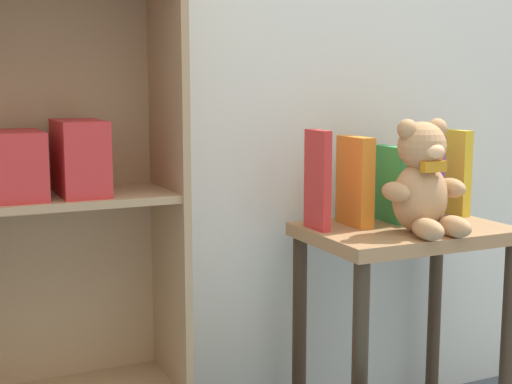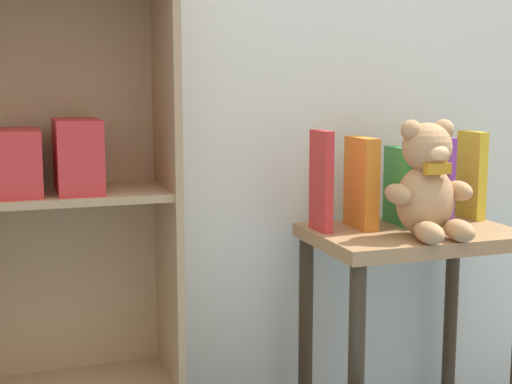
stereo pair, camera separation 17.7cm
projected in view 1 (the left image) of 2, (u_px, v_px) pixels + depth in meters
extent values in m
cube|color=tan|center=(168.00, 192.00, 1.70)|extent=(0.02, 0.28, 1.49)
cube|color=tan|center=(42.00, 191.00, 1.70)|extent=(0.57, 0.02, 1.49)
cube|color=tan|center=(50.00, 199.00, 1.59)|extent=(0.53, 0.26, 0.02)
cube|color=red|center=(19.00, 165.00, 1.54)|extent=(0.10, 0.19, 0.15)
cube|color=red|center=(80.00, 157.00, 1.59)|extent=(0.10, 0.19, 0.17)
cube|color=#9E754C|center=(405.00, 233.00, 1.92)|extent=(0.53, 0.37, 0.04)
cylinder|color=#37291A|center=(360.00, 378.00, 1.73)|extent=(0.04, 0.04, 0.58)
cylinder|color=#37291A|center=(508.00, 348.00, 1.92)|extent=(0.04, 0.04, 0.58)
cylinder|color=#37291A|center=(299.00, 337.00, 2.01)|extent=(0.04, 0.04, 0.58)
cylinder|color=#37291A|center=(434.00, 315.00, 2.20)|extent=(0.04, 0.04, 0.58)
ellipsoid|color=tan|center=(420.00, 198.00, 1.83)|extent=(0.15, 0.12, 0.18)
sphere|color=tan|center=(422.00, 146.00, 1.81)|extent=(0.12, 0.12, 0.12)
sphere|color=tan|center=(407.00, 129.00, 1.78)|extent=(0.05, 0.05, 0.05)
sphere|color=tan|center=(437.00, 128.00, 1.82)|extent=(0.05, 0.05, 0.05)
ellipsoid|color=#F4BB82|center=(435.00, 151.00, 1.76)|extent=(0.05, 0.04, 0.04)
ellipsoid|color=tan|center=(396.00, 192.00, 1.77)|extent=(0.05, 0.10, 0.05)
ellipsoid|color=tan|center=(451.00, 188.00, 1.84)|extent=(0.05, 0.10, 0.05)
ellipsoid|color=tan|center=(428.00, 229.00, 1.74)|extent=(0.05, 0.11, 0.05)
ellipsoid|color=tan|center=(455.00, 227.00, 1.77)|extent=(0.05, 0.11, 0.05)
cube|color=#C68419|center=(434.00, 167.00, 1.77)|extent=(0.07, 0.02, 0.03)
cube|color=red|center=(318.00, 180.00, 1.86)|extent=(0.02, 0.10, 0.26)
cube|color=orange|center=(355.00, 181.00, 1.91)|extent=(0.04, 0.14, 0.24)
cube|color=#33934C|center=(390.00, 184.00, 1.97)|extent=(0.03, 0.13, 0.21)
cube|color=purple|center=(425.00, 177.00, 2.01)|extent=(0.02, 0.14, 0.24)
cube|color=gold|center=(455.00, 173.00, 2.07)|extent=(0.03, 0.11, 0.25)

